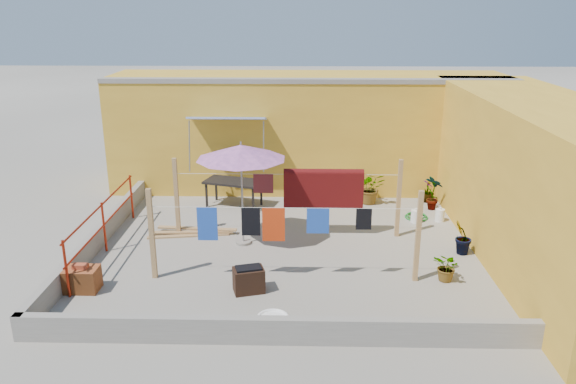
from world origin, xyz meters
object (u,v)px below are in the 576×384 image
object	(u,v)px
outdoor_table	(234,183)
water_jug_b	(416,216)
green_hose	(416,216)
water_jug_a	(440,215)
brick_stack	(82,279)
brazier	(249,280)
patio_umbrella	(241,153)
white_basin	(273,319)
plant_back_a	(370,188)

from	to	relation	value
outdoor_table	water_jug_b	xyz separation A→B (m)	(4.54, -1.08, -0.47)
water_jug_b	green_hose	distance (m)	0.34
water_jug_a	water_jug_b	xyz separation A→B (m)	(-0.61, -0.10, 0.00)
brick_stack	water_jug_a	world-z (taller)	brick_stack
water_jug_a	brazier	bearing A→B (deg)	-139.61
patio_umbrella	brazier	size ratio (longest dim) A/B	3.66
patio_umbrella	water_jug_a	size ratio (longest dim) A/B	6.51
white_basin	green_hose	world-z (taller)	white_basin
brick_stack	water_jug_a	bearing A→B (deg)	26.64
water_jug_a	patio_umbrella	bearing A→B (deg)	-162.41
patio_umbrella	white_basin	distance (m)	3.89
patio_umbrella	outdoor_table	size ratio (longest dim) A/B	1.41
water_jug_a	plant_back_a	distance (m)	2.04
patio_umbrella	green_hose	distance (m)	4.90
brazier	white_basin	world-z (taller)	brazier
brazier	water_jug_b	distance (m)	5.18
outdoor_table	green_hose	world-z (taller)	outdoor_table
white_basin	green_hose	bearing A→B (deg)	55.94
brick_stack	water_jug_b	distance (m)	7.70
brick_stack	plant_back_a	size ratio (longest dim) A/B	0.71
patio_umbrella	water_jug_b	xyz separation A→B (m)	(4.05, 1.38, -1.91)
brick_stack	green_hose	size ratio (longest dim) A/B	1.06
green_hose	white_basin	bearing A→B (deg)	-124.06
white_basin	patio_umbrella	bearing A→B (deg)	104.12
green_hose	brick_stack	bearing A→B (deg)	-150.34
patio_umbrella	brazier	world-z (taller)	patio_umbrella
brick_stack	water_jug_a	xyz separation A→B (m)	(7.40, 3.71, -0.07)
brazier	water_jug_a	size ratio (longest dim) A/B	1.78
white_basin	plant_back_a	bearing A→B (deg)	69.12
brazier	white_basin	size ratio (longest dim) A/B	1.15
brick_stack	white_basin	xyz separation A→B (m)	(3.56, -1.00, -0.18)
outdoor_table	brazier	distance (m)	4.76
green_hose	brazier	bearing A→B (deg)	-134.40
brazier	plant_back_a	xyz separation A→B (m)	(2.78, 4.98, 0.19)
patio_umbrella	water_jug_a	bearing A→B (deg)	17.59
plant_back_a	brick_stack	bearing A→B (deg)	-139.43
green_hose	plant_back_a	bearing A→B (deg)	133.57
brick_stack	brazier	size ratio (longest dim) A/B	0.97
brick_stack	brazier	bearing A→B (deg)	0.46
plant_back_a	outdoor_table	bearing A→B (deg)	-175.09
outdoor_table	water_jug_b	bearing A→B (deg)	-13.39
brazier	plant_back_a	world-z (taller)	plant_back_a
outdoor_table	water_jug_b	world-z (taller)	outdoor_table
brazier	green_hose	xyz separation A→B (m)	(3.81, 3.89, -0.20)
brick_stack	brazier	xyz separation A→B (m)	(3.07, 0.02, 0.01)
brazier	water_jug_b	xyz separation A→B (m)	(3.73, 3.59, -0.08)
green_hose	plant_back_a	distance (m)	1.55
patio_umbrella	green_hose	bearing A→B (deg)	22.13
brick_stack	water_jug_a	distance (m)	8.28
plant_back_a	white_basin	bearing A→B (deg)	-110.88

